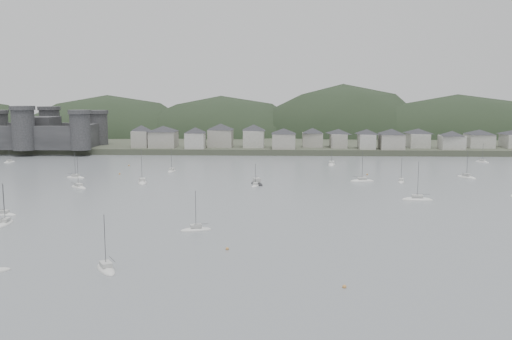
{
  "coord_description": "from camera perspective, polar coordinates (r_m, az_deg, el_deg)",
  "views": [
    {
      "loc": [
        7.61,
        -105.76,
        31.26
      ],
      "look_at": [
        0.0,
        75.0,
        6.0
      ],
      "focal_mm": 38.68,
      "sensor_mm": 36.0,
      "label": 1
    }
  ],
  "objects": [
    {
      "name": "forested_ridge",
      "position": [
        377.58,
        1.97,
        1.47
      ],
      "size": [
        851.55,
        103.94,
        102.57
      ],
      "color": "black",
      "rests_on": "ground"
    },
    {
      "name": "motor_launch_far",
      "position": [
        190.25,
        0.09,
        -1.42
      ],
      "size": [
        5.87,
        8.13,
        3.84
      ],
      "rotation": [
        0.0,
        0.0,
        3.6
      ],
      "color": "black",
      "rests_on": "ground"
    },
    {
      "name": "mooring_buoys",
      "position": [
        165.05,
        -3.21,
        -2.93
      ],
      "size": [
        169.01,
        149.01,
        0.7
      ],
      "color": "#BA7F3E",
      "rests_on": "ground"
    },
    {
      "name": "ground",
      "position": [
        110.55,
        -1.65,
        -8.48
      ],
      "size": [
        900.0,
        900.0,
        0.0
      ],
      "primitive_type": "plane",
      "color": "slate",
      "rests_on": "ground"
    },
    {
      "name": "castle",
      "position": [
        313.44,
        -21.67,
        3.68
      ],
      "size": [
        66.0,
        43.0,
        20.0
      ],
      "color": "#2D2D2F",
      "rests_on": "far_shore_land"
    },
    {
      "name": "far_shore_land",
      "position": [
        401.94,
        1.32,
        3.7
      ],
      "size": [
        900.0,
        250.0,
        3.0
      ],
      "primitive_type": "cube",
      "color": "#383D2D",
      "rests_on": "ground"
    },
    {
      "name": "sailboat_lead",
      "position": [
        200.25,
        10.91,
        -1.13
      ],
      "size": [
        8.93,
        3.9,
        11.81
      ],
      "rotation": [
        0.0,
        0.0,
        1.71
      ],
      "color": "silver",
      "rests_on": "ground"
    },
    {
      "name": "waterfront_town",
      "position": [
        293.15,
        10.85,
        3.39
      ],
      "size": [
        451.48,
        28.46,
        12.92
      ],
      "color": "gray",
      "rests_on": "far_shore_land"
    },
    {
      "name": "moored_fleet",
      "position": [
        171.22,
        -1.69,
        -2.52
      ],
      "size": [
        222.14,
        168.77,
        13.16
      ],
      "color": "silver",
      "rests_on": "ground"
    }
  ]
}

